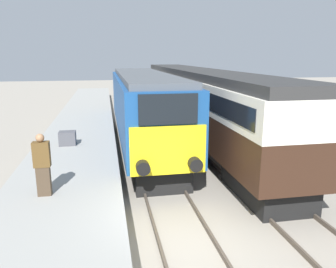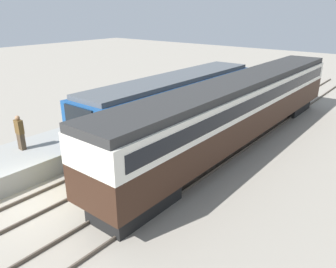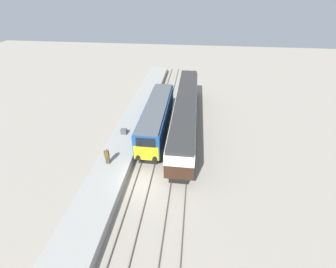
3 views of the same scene
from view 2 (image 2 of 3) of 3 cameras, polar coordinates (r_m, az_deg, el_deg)
The scene contains 8 objects.
ground_plane at distance 14.77m, azimuth -22.04°, elevation -11.48°, with size 120.00×120.00×0.00m, color gray.
platform_left at distance 21.22m, azimuth -8.12°, elevation 1.29°, with size 3.50×50.00×0.97m.
rails_near_track at distance 17.26m, azimuth -7.70°, elevation -4.93°, with size 1.51×60.00×0.14m.
rails_far_track at distance 15.22m, azimuth 1.32°, elevation -8.48°, with size 1.50×60.00×0.14m.
locomotive at distance 19.50m, azimuth 1.18°, elevation 4.98°, with size 2.70×14.02×3.92m.
passenger_carriage at distance 19.22m, azimuth 12.67°, elevation 5.05°, with size 2.75×21.89×4.01m.
person_on_platform at distance 17.67m, azimuth -24.38°, elevation 0.21°, with size 0.44×0.26×1.76m.
luggage_crate at distance 20.57m, azimuth -10.89°, elevation 2.79°, with size 0.70×0.56×0.60m.
Camera 2 is at (11.43, -5.55, 7.54)m, focal length 35.00 mm.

